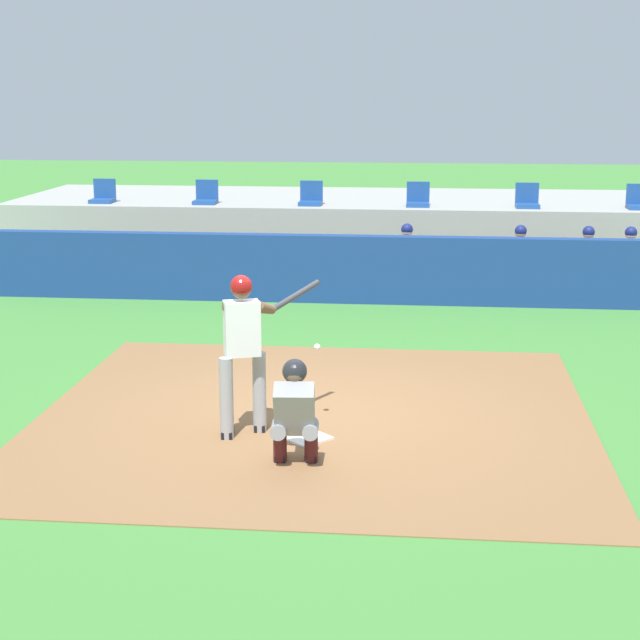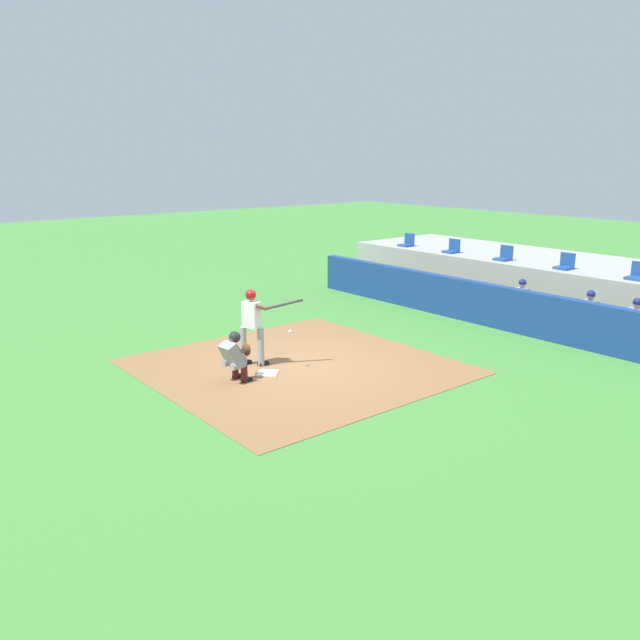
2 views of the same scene
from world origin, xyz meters
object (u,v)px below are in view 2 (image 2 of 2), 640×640
at_px(stadium_seat_0, 407,243).
at_px(stadium_seat_4, 637,275).
at_px(batter_at_plate, 253,323).
at_px(dugout_player_2, 633,323).
at_px(home_plate, 268,373).
at_px(stadium_seat_3, 565,265).
at_px(dugout_player_1, 587,314).
at_px(catcher_crouched, 236,355).
at_px(stadium_seat_2, 504,256).
at_px(dugout_player_0, 519,301).
at_px(stadium_seat_1, 452,249).

relative_size(stadium_seat_0, stadium_seat_4, 1.00).
xyz_separation_m(batter_at_plate, dugout_player_2, (4.87, 8.06, -0.36)).
distance_m(home_plate, stadium_seat_3, 10.35).
height_order(dugout_player_1, dugout_player_2, same).
distance_m(batter_at_plate, stadium_seat_0, 11.17).
height_order(dugout_player_2, stadium_seat_4, stadium_seat_4).
relative_size(home_plate, catcher_crouched, 0.25).
relative_size(home_plate, stadium_seat_2, 0.92).
height_order(home_plate, dugout_player_0, dugout_player_0).
xyz_separation_m(catcher_crouched, stadium_seat_3, (1.11, 10.98, 0.93)).
distance_m(catcher_crouched, stadium_seat_1, 11.48).
relative_size(dugout_player_1, stadium_seat_4, 2.71).
bearing_deg(stadium_seat_1, dugout_player_1, -18.10).
height_order(home_plate, catcher_crouched, catcher_crouched).
xyz_separation_m(dugout_player_0, stadium_seat_3, (0.17, 2.03, 0.86)).
bearing_deg(dugout_player_0, stadium_seat_2, 134.42).
relative_size(stadium_seat_3, stadium_seat_4, 1.00).
distance_m(catcher_crouched, dugout_player_1, 9.44).
bearing_deg(dugout_player_1, stadium_seat_3, 132.91).
xyz_separation_m(home_plate, dugout_player_2, (4.19, 8.14, 0.65)).
xyz_separation_m(home_plate, stadium_seat_0, (-5.42, 10.18, 1.51)).
bearing_deg(dugout_player_1, stadium_seat_2, 153.37).
height_order(batter_at_plate, dugout_player_0, batter_at_plate).
xyz_separation_m(catcher_crouched, dugout_player_1, (3.00, 8.95, 0.06)).
height_order(catcher_crouched, stadium_seat_0, stadium_seat_0).
bearing_deg(dugout_player_2, stadium_seat_0, 168.04).
xyz_separation_m(catcher_crouched, dugout_player_2, (4.21, 8.95, 0.06)).
bearing_deg(stadium_seat_0, stadium_seat_4, 0.00).
bearing_deg(stadium_seat_1, stadium_seat_3, 0.00).
bearing_deg(home_plate, dugout_player_0, 83.62).
distance_m(dugout_player_0, stadium_seat_3, 2.22).
bearing_deg(batter_at_plate, catcher_crouched, -53.36).
relative_size(batter_at_plate, stadium_seat_2, 3.76).
xyz_separation_m(batter_at_plate, stadium_seat_3, (1.76, 10.10, 0.50)).
bearing_deg(dugout_player_0, stadium_seat_1, 153.94).
relative_size(home_plate, dugout_player_0, 0.34).
relative_size(catcher_crouched, dugout_player_2, 1.36).
height_order(dugout_player_1, stadium_seat_2, stadium_seat_2).
bearing_deg(stadium_seat_0, dugout_player_2, -11.96).
relative_size(dugout_player_0, dugout_player_2, 1.00).
xyz_separation_m(home_plate, batter_at_plate, (-0.68, 0.08, 1.01)).
relative_size(stadium_seat_2, stadium_seat_3, 1.00).
bearing_deg(dugout_player_0, home_plate, -96.38).
distance_m(home_plate, dugout_player_0, 8.22).
bearing_deg(catcher_crouched, home_plate, 88.38).
distance_m(dugout_player_2, stadium_seat_1, 7.76).
bearing_deg(catcher_crouched, stadium_seat_2, 95.52).
height_order(dugout_player_0, stadium_seat_2, stadium_seat_2).
height_order(dugout_player_1, stadium_seat_0, stadium_seat_0).
height_order(stadium_seat_0, stadium_seat_4, same).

